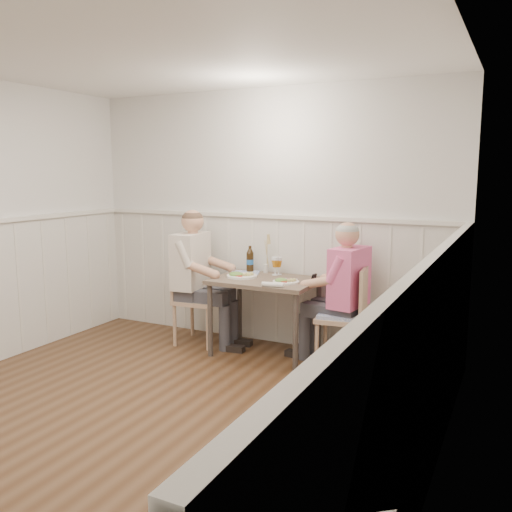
{
  "coord_description": "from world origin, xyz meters",
  "views": [
    {
      "loc": [
        2.37,
        -2.78,
        1.78
      ],
      "look_at": [
        0.19,
        1.64,
        1.0
      ],
      "focal_mm": 38.0,
      "sensor_mm": 36.0,
      "label": 1
    }
  ],
  "objects_px": {
    "man_in_pink": "(344,305)",
    "beer_bottle": "(250,260)",
    "dining_table": "(265,289)",
    "chair_right": "(348,313)",
    "chair_left": "(194,295)",
    "grass_vase": "(266,254)",
    "diner_cream": "(195,287)"
  },
  "relations": [
    {
      "from": "man_in_pink",
      "to": "beer_bottle",
      "type": "xyz_separation_m",
      "value": [
        -1.07,
        0.21,
        0.3
      ]
    },
    {
      "from": "man_in_pink",
      "to": "beer_bottle",
      "type": "distance_m",
      "value": 1.13
    },
    {
      "from": "dining_table",
      "to": "man_in_pink",
      "type": "xyz_separation_m",
      "value": [
        0.77,
        0.06,
        -0.09
      ]
    },
    {
      "from": "chair_right",
      "to": "chair_left",
      "type": "distance_m",
      "value": 1.63
    },
    {
      "from": "chair_left",
      "to": "man_in_pink",
      "type": "xyz_separation_m",
      "value": [
        1.59,
        0.05,
        0.06
      ]
    },
    {
      "from": "dining_table",
      "to": "grass_vase",
      "type": "relative_size",
      "value": 2.34
    },
    {
      "from": "chair_left",
      "to": "grass_vase",
      "type": "relative_size",
      "value": 2.22
    },
    {
      "from": "chair_right",
      "to": "beer_bottle",
      "type": "bearing_deg",
      "value": 168.74
    },
    {
      "from": "dining_table",
      "to": "man_in_pink",
      "type": "distance_m",
      "value": 0.78
    },
    {
      "from": "dining_table",
      "to": "man_in_pink",
      "type": "height_order",
      "value": "man_in_pink"
    },
    {
      "from": "dining_table",
      "to": "beer_bottle",
      "type": "height_order",
      "value": "beer_bottle"
    },
    {
      "from": "chair_right",
      "to": "grass_vase",
      "type": "relative_size",
      "value": 2.2
    },
    {
      "from": "diner_cream",
      "to": "beer_bottle",
      "type": "height_order",
      "value": "diner_cream"
    },
    {
      "from": "chair_right",
      "to": "grass_vase",
      "type": "distance_m",
      "value": 1.07
    },
    {
      "from": "dining_table",
      "to": "beer_bottle",
      "type": "relative_size",
      "value": 3.66
    },
    {
      "from": "grass_vase",
      "to": "chair_right",
      "type": "bearing_deg",
      "value": -14.38
    },
    {
      "from": "man_in_pink",
      "to": "grass_vase",
      "type": "relative_size",
      "value": 3.21
    },
    {
      "from": "chair_left",
      "to": "grass_vase",
      "type": "xyz_separation_m",
      "value": [
        0.69,
        0.28,
        0.43
      ]
    },
    {
      "from": "diner_cream",
      "to": "chair_left",
      "type": "bearing_deg",
      "value": 135.06
    },
    {
      "from": "man_in_pink",
      "to": "grass_vase",
      "type": "distance_m",
      "value": 1.0
    },
    {
      "from": "chair_left",
      "to": "man_in_pink",
      "type": "bearing_deg",
      "value": 1.9
    },
    {
      "from": "chair_right",
      "to": "beer_bottle",
      "type": "xyz_separation_m",
      "value": [
        -1.11,
        0.22,
        0.37
      ]
    },
    {
      "from": "man_in_pink",
      "to": "beer_bottle",
      "type": "height_order",
      "value": "man_in_pink"
    },
    {
      "from": "man_in_pink",
      "to": "beer_bottle",
      "type": "relative_size",
      "value": 5.01
    },
    {
      "from": "chair_left",
      "to": "man_in_pink",
      "type": "relative_size",
      "value": 0.69
    },
    {
      "from": "dining_table",
      "to": "chair_left",
      "type": "xyz_separation_m",
      "value": [
        -0.82,
        0.0,
        -0.15
      ]
    },
    {
      "from": "dining_table",
      "to": "man_in_pink",
      "type": "relative_size",
      "value": 0.73
    },
    {
      "from": "beer_bottle",
      "to": "chair_right",
      "type": "bearing_deg",
      "value": -11.26
    },
    {
      "from": "chair_right",
      "to": "chair_left",
      "type": "height_order",
      "value": "chair_left"
    },
    {
      "from": "beer_bottle",
      "to": "dining_table",
      "type": "bearing_deg",
      "value": -41.5
    },
    {
      "from": "man_in_pink",
      "to": "beer_bottle",
      "type": "bearing_deg",
      "value": 169.16
    },
    {
      "from": "dining_table",
      "to": "chair_right",
      "type": "distance_m",
      "value": 0.83
    }
  ]
}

